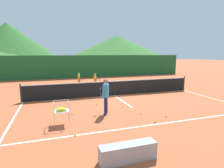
{
  "coord_description": "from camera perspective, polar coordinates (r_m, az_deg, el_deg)",
  "views": [
    {
      "loc": [
        -3.78,
        -11.09,
        2.73
      ],
      "look_at": [
        -0.62,
        -1.48,
        1.02
      ],
      "focal_mm": 29.28,
      "sensor_mm": 36.0,
      "label": 1
    }
  ],
  "objects": [
    {
      "name": "tennis_ball_1",
      "position": [
        13.5,
        18.0,
        -2.42
      ],
      "size": [
        0.07,
        0.07,
        0.07
      ],
      "primitive_type": "sphere",
      "color": "yellow",
      "rests_on": "ground"
    },
    {
      "name": "ball_cart",
      "position": [
        7.33,
        -15.59,
        -7.71
      ],
      "size": [
        0.58,
        0.58,
        0.9
      ],
      "color": "#B7B7BC",
      "rests_on": "ground"
    },
    {
      "name": "windscreen_fence",
      "position": [
        21.01,
        -7.82,
        5.46
      ],
      "size": [
        23.98,
        0.08,
        2.5
      ],
      "primitive_type": "cube",
      "color": "#1E5B2D",
      "rests_on": "ground"
    },
    {
      "name": "tennis_ball_2",
      "position": [
        8.45,
        9.13,
        -9.17
      ],
      "size": [
        0.07,
        0.07,
        0.07
      ],
      "primitive_type": "sphere",
      "color": "yellow",
      "rests_on": "ground"
    },
    {
      "name": "line_service_center",
      "position": [
        12.03,
        0.62,
        -3.53
      ],
      "size": [
        0.08,
        5.87,
        0.01
      ],
      "primitive_type": "cube",
      "color": "white",
      "rests_on": "ground"
    },
    {
      "name": "student_1",
      "position": [
        13.71,
        -5.24,
        1.24
      ],
      "size": [
        0.41,
        0.63,
        1.25
      ],
      "color": "silver",
      "rests_on": "ground"
    },
    {
      "name": "tennis_ball_4",
      "position": [
        6.46,
        -11.39,
        -15.28
      ],
      "size": [
        0.07,
        0.07,
        0.07
      ],
      "primitive_type": "sphere",
      "color": "yellow",
      "rests_on": "ground"
    },
    {
      "name": "tennis_ball_8",
      "position": [
        9.95,
        -4.93,
        -6.19
      ],
      "size": [
        0.07,
        0.07,
        0.07
      ],
      "primitive_type": "sphere",
      "color": "yellow",
      "rests_on": "ground"
    },
    {
      "name": "courtside_bench",
      "position": [
        5.0,
        5.0,
        -20.48
      ],
      "size": [
        1.5,
        0.36,
        0.46
      ],
      "primitive_type": "cube",
      "color": "#99999E",
      "rests_on": "ground"
    },
    {
      "name": "line_sideline_west",
      "position": [
        11.54,
        -26.06,
        -5.09
      ],
      "size": [
        0.08,
        11.12,
        0.01
      ],
      "primitive_type": "cube",
      "color": "white",
      "rests_on": "ground"
    },
    {
      "name": "line_baseline_far",
      "position": [
        17.61,
        -5.58,
        0.62
      ],
      "size": [
        10.9,
        0.08,
        0.01
      ],
      "primitive_type": "cube",
      "color": "white",
      "rests_on": "ground"
    },
    {
      "name": "line_sideline_east",
      "position": [
        14.68,
        21.2,
        -1.78
      ],
      "size": [
        0.08,
        11.12,
        0.01
      ],
      "primitive_type": "cube",
      "color": "white",
      "rests_on": "ground"
    },
    {
      "name": "tennis_ball_6",
      "position": [
        8.37,
        16.57,
        -9.63
      ],
      "size": [
        0.07,
        0.07,
        0.07
      ],
      "primitive_type": "sphere",
      "color": "yellow",
      "rests_on": "ground"
    },
    {
      "name": "line_baseline_near",
      "position": [
        7.49,
        13.92,
        -12.07
      ],
      "size": [
        10.9,
        0.08,
        0.01
      ],
      "primitive_type": "cube",
      "color": "white",
      "rests_on": "ground"
    },
    {
      "name": "tennis_net",
      "position": [
        11.92,
        0.62,
        -1.2
      ],
      "size": [
        11.13,
        0.08,
        1.05
      ],
      "color": "#333338",
      "rests_on": "ground"
    },
    {
      "name": "tennis_ball_0",
      "position": [
        8.56,
        -12.33,
        -9.01
      ],
      "size": [
        0.07,
        0.07,
        0.07
      ],
      "primitive_type": "sphere",
      "color": "yellow",
      "rests_on": "ground"
    },
    {
      "name": "tennis_ball_7",
      "position": [
        7.65,
        13.26,
        -11.33
      ],
      "size": [
        0.07,
        0.07,
        0.07
      ],
      "primitive_type": "sphere",
      "color": "yellow",
      "rests_on": "ground"
    },
    {
      "name": "ground_plane",
      "position": [
        12.03,
        0.62,
        -3.54
      ],
      "size": [
        120.0,
        120.0,
        0.0
      ],
      "primitive_type": "plane",
      "color": "#B25633"
    },
    {
      "name": "tennis_ball_3",
      "position": [
        9.44,
        3.39,
        -7.04
      ],
      "size": [
        0.07,
        0.07,
        0.07
      ],
      "primitive_type": "sphere",
      "color": "yellow",
      "rests_on": "ground"
    },
    {
      "name": "hill_1",
      "position": [
        87.53,
        -29.78,
        11.48
      ],
      "size": [
        41.16,
        41.16,
        15.01
      ],
      "primitive_type": "cone",
      "color": "#2D6628",
      "rests_on": "ground"
    },
    {
      "name": "hill_0",
      "position": [
        92.68,
        1.54,
        11.4
      ],
      "size": [
        50.62,
        50.62,
        11.34
      ],
      "primitive_type": "cone",
      "color": "#38702D",
      "rests_on": "ground"
    },
    {
      "name": "student_0",
      "position": [
        14.25,
        -10.24,
        1.41
      ],
      "size": [
        0.41,
        0.64,
        1.23
      ],
      "color": "black",
      "rests_on": "ground"
    },
    {
      "name": "instructor",
      "position": [
        8.19,
        -2.02,
        -2.82
      ],
      "size": [
        0.49,
        0.82,
        1.62
      ],
      "color": "#191E4C",
      "rests_on": "ground"
    }
  ]
}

